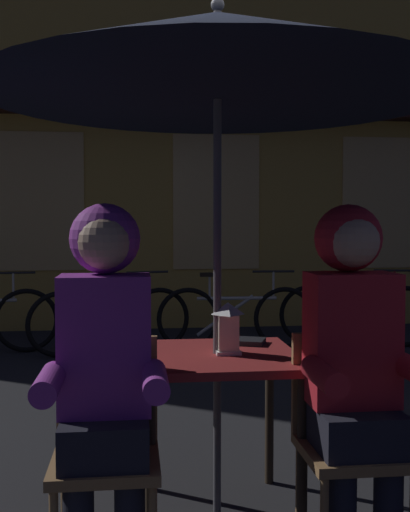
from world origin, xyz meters
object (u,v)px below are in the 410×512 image
Objects in this scene: chair_right at (348,431)px; bicycle_fifth at (357,314)px; chair_left at (106,440)px; lantern at (228,327)px; person_right_hooded at (354,346)px; cafe_table at (217,376)px; book at (244,341)px; patio_umbrella at (218,56)px; bicycle_third at (110,320)px; bicycle_fourth at (236,317)px; person_left_hooded at (105,351)px.

chair_right reaches higher than bicycle_fifth.
chair_left and chair_right have the same top height.
chair_left is at bearing -121.56° from bicycle_fifth.
person_right_hooded is (0.43, -0.42, -0.01)m from lantern.
cafe_table is 0.28m from book.
chair_right is at bearing -37.55° from cafe_table.
book is at bearing 119.19° from chair_right.
cafe_table is 0.67m from person_right_hooded.
patio_umbrella reaches higher than lantern.
bicycle_third is 0.99× the size of bicycle_fifth.
chair_left is 0.53× the size of bicycle_fifth.
bicycle_fifth is at bearing 61.98° from lantern.
bicycle_fourth is at bearing 79.24° from patio_umbrella.
lantern is 0.67m from chair_right.
chair_right is at bearing -74.63° from bicycle_third.
person_left_hooded is at bearing -138.43° from patio_umbrella.
cafe_table is 0.32× the size of patio_umbrella.
person_left_hooded is 4.29m from bicycle_fourth.
patio_umbrella is 2.66× the size of chair_left.
book is at bearing 42.18° from chair_left.
book is (-0.32, 0.58, 0.26)m from chair_right.
chair_right is 0.53× the size of bicycle_fifth.
book is (0.64, 0.58, 0.26)m from chair_left.
book is at bearing -98.87° from bicycle_fourth.
person_right_hooded reaches higher than chair_left.
book is at bearing 63.06° from lantern.
bicycle_third is (-1.09, 3.97, -0.14)m from chair_right.
chair_right is 4.37m from bicycle_fifth.
person_right_hooded reaches higher than book.
cafe_table is at bearing -80.36° from bicycle_third.
bicycle_fourth reaches higher than book.
person_left_hooded is at bearing -176.61° from chair_right.
patio_umbrella is at bearing -80.36° from bicycle_third.
bicycle_fifth is (1.33, 0.05, 0.00)m from bicycle_fourth.
book is at bearing 116.96° from person_right_hooded.
lantern is 0.27m from book.
cafe_table is 0.23m from lantern.
bicycle_fifth reaches higher than book.
person_left_hooded is 0.96m from person_right_hooded.
patio_umbrella reaches higher than cafe_table.
person_left_hooded and person_right_hooded have the same top height.
person_right_hooded is 4.45m from bicycle_fifth.
person_right_hooded is (0.96, 0.00, 0.00)m from person_left_hooded.
chair_left is at bearing -106.26° from bicycle_fourth.
book is at bearing 44.87° from person_left_hooded.
lantern is 0.60m from person_right_hooded.
chair_left is at bearing 90.00° from person_left_hooded.
chair_right is at bearing 0.00° from chair_left.
cafe_table is at bearing 41.57° from person_left_hooded.
cafe_table is 0.44× the size of bicycle_fourth.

